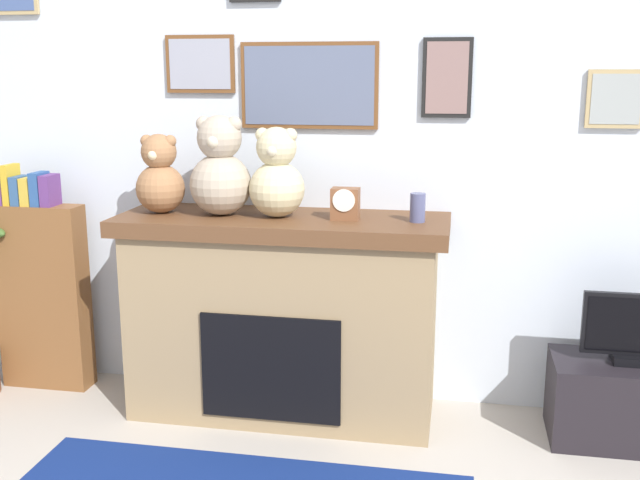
% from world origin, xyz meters
% --- Properties ---
extents(back_wall, '(5.20, 0.15, 2.60)m').
position_xyz_m(back_wall, '(-0.00, 2.00, 1.31)').
color(back_wall, silver).
rests_on(back_wall, ground_plane).
extents(fireplace, '(1.66, 0.62, 1.04)m').
position_xyz_m(fireplace, '(-0.18, 1.66, 0.53)').
color(fireplace, '#917956').
rests_on(fireplace, ground_plane).
extents(bookshelf, '(0.50, 0.16, 1.26)m').
position_xyz_m(bookshelf, '(-1.58, 1.74, 0.57)').
color(bookshelf, brown).
rests_on(bookshelf, ground_plane).
extents(tv_stand, '(0.74, 0.40, 0.40)m').
position_xyz_m(tv_stand, '(1.53, 1.64, 0.20)').
color(tv_stand, black).
rests_on(tv_stand, ground_plane).
extents(television, '(0.50, 0.14, 0.34)m').
position_xyz_m(television, '(1.53, 1.64, 0.56)').
color(television, black).
rests_on(television, tv_stand).
extents(candle_jar, '(0.07, 0.07, 0.14)m').
position_xyz_m(candle_jar, '(0.49, 1.64, 1.11)').
color(candle_jar, '#4C517A').
rests_on(candle_jar, fireplace).
extents(mantel_clock, '(0.14, 0.10, 0.16)m').
position_xyz_m(mantel_clock, '(0.14, 1.64, 1.12)').
color(mantel_clock, brown).
rests_on(mantel_clock, fireplace).
extents(teddy_bear_tan, '(0.25, 0.25, 0.40)m').
position_xyz_m(teddy_bear_tan, '(-0.81, 1.64, 1.23)').
color(teddy_bear_tan, '#976945').
rests_on(teddy_bear_tan, fireplace).
extents(teddy_bear_brown, '(0.31, 0.31, 0.50)m').
position_xyz_m(teddy_bear_brown, '(-0.49, 1.64, 1.27)').
color(teddy_bear_brown, tan).
rests_on(teddy_bear_brown, fireplace).
extents(teddy_bear_cream, '(0.28, 0.28, 0.45)m').
position_xyz_m(teddy_bear_cream, '(-0.20, 1.64, 1.25)').
color(teddy_bear_cream, beige).
rests_on(teddy_bear_cream, fireplace).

